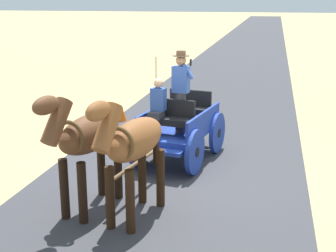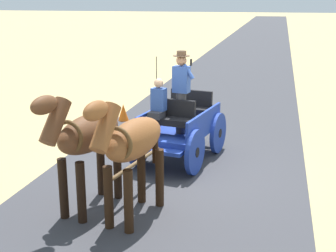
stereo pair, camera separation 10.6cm
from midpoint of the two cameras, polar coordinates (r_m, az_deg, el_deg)
ground_plane at (r=10.22m, az=0.84°, el=-5.15°), size 200.00×200.00×0.00m
road_surface at (r=10.22m, az=0.84°, el=-5.13°), size 5.40×160.00×0.01m
horse_drawn_carriage at (r=10.50m, az=0.98°, el=0.10°), size 1.83×4.51×2.50m
horse_near_side at (r=7.55m, az=-4.75°, el=-2.14°), size 0.87×2.15×2.21m
horse_off_side at (r=7.97m, az=-10.22°, el=-1.37°), size 0.90×2.15×2.21m
traffic_cone at (r=14.07m, az=-5.88°, el=1.64°), size 0.32×0.32×0.50m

